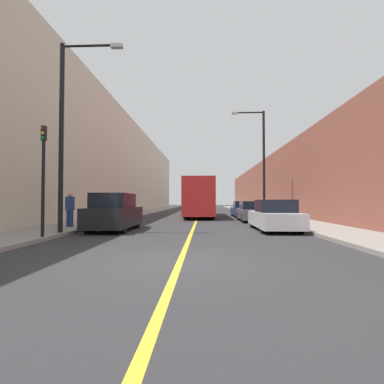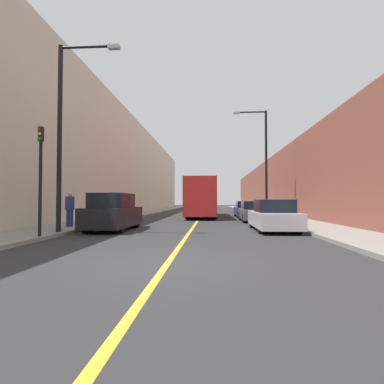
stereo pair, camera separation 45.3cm
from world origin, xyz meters
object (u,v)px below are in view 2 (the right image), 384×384
object	(u,v)px
car_right_far	(246,210)
pedestrian	(70,208)
street_lamp_right	(264,157)
parked_suv_left	(113,213)
bus	(202,198)
car_right_near	(273,217)
traffic_light	(40,176)
car_right_mid	(253,212)
street_lamp_left	(65,125)

from	to	relation	value
car_right_far	pedestrian	size ratio (longest dim) A/B	2.54
street_lamp_right	parked_suv_left	bearing A→B (deg)	-132.65
bus	parked_suv_left	size ratio (longest dim) A/B	2.64
car_right_near	pedestrian	world-z (taller)	pedestrian
bus	traffic_light	xyz separation A→B (m)	(-5.55, -16.97, 0.62)
car_right_mid	pedestrian	size ratio (longest dim) A/B	2.55
street_lamp_left	car_right_near	bearing A→B (deg)	15.87
traffic_light	pedestrian	bearing A→B (deg)	101.89
street_lamp_left	pedestrian	world-z (taller)	street_lamp_left
car_right_near	car_right_far	size ratio (longest dim) A/B	1.04
bus	car_right_mid	bearing A→B (deg)	-57.98
bus	parked_suv_left	bearing A→B (deg)	-107.19
parked_suv_left	pedestrian	world-z (taller)	pedestrian
bus	car_right_far	world-z (taller)	bus
street_lamp_left	traffic_light	bearing A→B (deg)	-94.67
bus	car_right_far	bearing A→B (deg)	-3.13
street_lamp_left	street_lamp_right	xyz separation A→B (m)	(10.52, 12.25, 0.33)
street_lamp_left	pedestrian	bearing A→B (deg)	111.14
pedestrian	parked_suv_left	bearing A→B (deg)	-6.34
parked_suv_left	traffic_light	bearing A→B (deg)	-111.15
bus	traffic_light	size ratio (longest dim) A/B	2.92
street_lamp_left	pedestrian	xyz separation A→B (m)	(-1.00, 2.59, -3.65)
car_right_near	traffic_light	world-z (taller)	traffic_light
bus	street_lamp_right	xyz separation A→B (m)	(5.09, -3.16, 3.29)
pedestrian	traffic_light	bearing A→B (deg)	-78.11
parked_suv_left	traffic_light	xyz separation A→B (m)	(-1.50, -3.88, 1.54)
car_right_far	street_lamp_left	bearing A→B (deg)	-121.69
car_right_mid	car_right_far	xyz separation A→B (m)	(0.11, 5.93, -0.00)
car_right_far	traffic_light	distance (m)	19.34
parked_suv_left	traffic_light	distance (m)	4.44
parked_suv_left	traffic_light	world-z (taller)	traffic_light
parked_suv_left	bus	bearing A→B (deg)	72.81
bus	parked_suv_left	xyz separation A→B (m)	(-4.05, -13.08, -0.92)
bus	car_right_near	distance (m)	13.38
bus	street_lamp_right	bearing A→B (deg)	-31.79
parked_suv_left	street_lamp_right	bearing A→B (deg)	47.35
street_lamp_left	traffic_light	xyz separation A→B (m)	(-0.13, -1.56, -2.34)
car_right_far	street_lamp_left	world-z (taller)	street_lamp_left
car_right_near	car_right_mid	xyz separation A→B (m)	(-0.05, 6.62, -0.03)
street_lamp_left	car_right_mid	bearing A→B (deg)	45.01
car_right_mid	traffic_light	bearing A→B (deg)	-130.94
parked_suv_left	car_right_near	distance (m)	7.95
car_right_mid	car_right_near	bearing A→B (deg)	-89.55
car_right_mid	street_lamp_left	distance (m)	13.72
traffic_light	bus	bearing A→B (deg)	71.89
bus	street_lamp_right	size ratio (longest dim) A/B	1.38
bus	traffic_light	distance (m)	17.86
street_lamp_left	street_lamp_right	bearing A→B (deg)	49.35
parked_suv_left	street_lamp_left	size ratio (longest dim) A/B	0.56
parked_suv_left	car_right_far	bearing A→B (deg)	58.12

